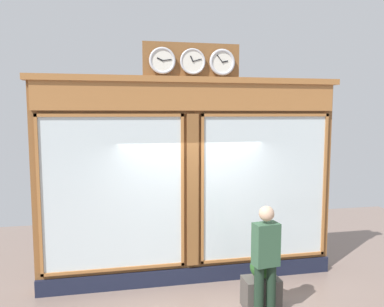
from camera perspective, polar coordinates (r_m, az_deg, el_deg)
shop_facade at (r=6.62m, az=-0.21°, el=-4.07°), size 5.35×0.42×4.17m
pedestrian at (r=5.69m, az=11.12°, el=-15.28°), size 0.39×0.27×1.69m
planter_box at (r=6.28m, az=10.44°, el=-20.07°), size 0.56×0.36×0.47m
planter_shrub at (r=6.11m, az=10.51°, el=-16.60°), size 0.36×0.36×0.36m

